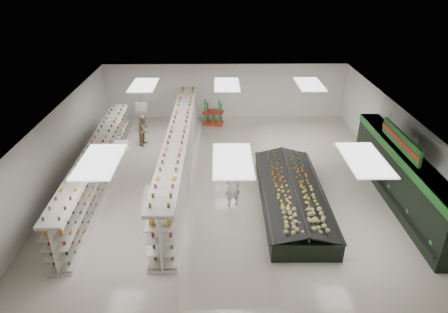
{
  "coord_description": "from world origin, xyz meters",
  "views": [
    {
      "loc": [
        -0.42,
        -14.69,
        8.63
      ],
      "look_at": [
        -0.19,
        0.35,
        1.12
      ],
      "focal_mm": 32.0,
      "sensor_mm": 36.0,
      "label": 1
    }
  ],
  "objects_px": {
    "produce_island": "(292,195)",
    "shopper_main": "(233,187)",
    "shopper_background": "(144,130)",
    "gondola_center": "(180,155)",
    "soda_endcap": "(213,113)",
    "gondola_left": "(98,170)"
  },
  "relations": [
    {
      "from": "produce_island",
      "to": "gondola_center",
      "type": "bearing_deg",
      "value": 151.48
    },
    {
      "from": "gondola_center",
      "to": "shopper_main",
      "type": "xyz_separation_m",
      "value": [
        2.21,
        -2.43,
        -0.18
      ]
    },
    {
      "from": "gondola_left",
      "to": "shopper_main",
      "type": "bearing_deg",
      "value": -15.82
    },
    {
      "from": "soda_endcap",
      "to": "gondola_left",
      "type": "bearing_deg",
      "value": -123.85
    },
    {
      "from": "produce_island",
      "to": "shopper_main",
      "type": "height_order",
      "value": "shopper_main"
    },
    {
      "from": "gondola_left",
      "to": "gondola_center",
      "type": "distance_m",
      "value": 3.44
    },
    {
      "from": "gondola_center",
      "to": "shopper_main",
      "type": "height_order",
      "value": "gondola_center"
    },
    {
      "from": "produce_island",
      "to": "shopper_main",
      "type": "relative_size",
      "value": 4.12
    },
    {
      "from": "gondola_center",
      "to": "soda_endcap",
      "type": "relative_size",
      "value": 8.85
    },
    {
      "from": "produce_island",
      "to": "shopper_background",
      "type": "bearing_deg",
      "value": 138.85
    },
    {
      "from": "gondola_left",
      "to": "produce_island",
      "type": "distance_m",
      "value": 7.92
    },
    {
      "from": "produce_island",
      "to": "soda_endcap",
      "type": "distance_m",
      "value": 8.98
    },
    {
      "from": "shopper_main",
      "to": "gondola_center",
      "type": "bearing_deg",
      "value": -62.64
    },
    {
      "from": "shopper_main",
      "to": "shopper_background",
      "type": "distance_m",
      "value": 7.18
    },
    {
      "from": "gondola_center",
      "to": "soda_endcap",
      "type": "distance_m",
      "value": 6.16
    },
    {
      "from": "produce_island",
      "to": "shopper_background",
      "type": "distance_m",
      "value": 8.76
    },
    {
      "from": "soda_endcap",
      "to": "shopper_main",
      "type": "bearing_deg",
      "value": -84.55
    },
    {
      "from": "gondola_left",
      "to": "produce_island",
      "type": "relative_size",
      "value": 1.58
    },
    {
      "from": "shopper_main",
      "to": "gondola_left",
      "type": "bearing_deg",
      "value": -29.45
    },
    {
      "from": "produce_island",
      "to": "shopper_main",
      "type": "xyz_separation_m",
      "value": [
        -2.29,
        0.02,
        0.36
      ]
    },
    {
      "from": "gondola_left",
      "to": "gondola_center",
      "type": "height_order",
      "value": "gondola_center"
    },
    {
      "from": "produce_island",
      "to": "shopper_background",
      "type": "xyz_separation_m",
      "value": [
        -6.59,
        5.76,
        0.33
      ]
    }
  ]
}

